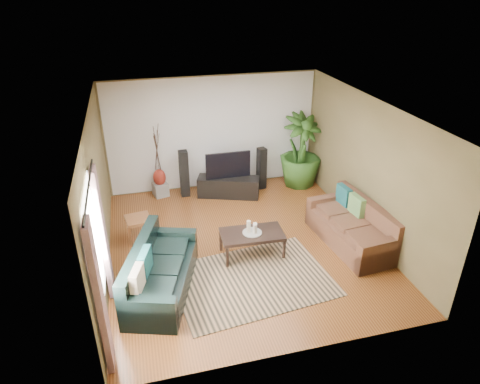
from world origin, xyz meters
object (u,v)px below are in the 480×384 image
object	(u,v)px
pedestal	(161,189)
sofa_right	(351,224)
sofa_left	(162,269)
side_table	(139,229)
potted_plant	(301,151)
speaker_left	(184,174)
tv_stand	(229,187)
coffee_table	(252,244)
vase	(159,177)
speaker_right	(262,168)
television	(228,165)

from	to	relation	value
pedestal	sofa_right	bearing A→B (deg)	-41.29
sofa_left	sofa_right	bearing A→B (deg)	-64.15
sofa_left	side_table	xyz separation A→B (m)	(-0.30, 1.65, -0.18)
potted_plant	pedestal	xyz separation A→B (m)	(-3.39, 0.24, -0.73)
sofa_right	speaker_left	distance (m)	3.99
speaker_left	potted_plant	xyz separation A→B (m)	(2.83, -0.11, 0.33)
speaker_left	pedestal	xyz separation A→B (m)	(-0.57, 0.13, -0.40)
sofa_left	tv_stand	distance (m)	3.54
sofa_left	pedestal	size ratio (longest dim) A/B	6.21
potted_plant	side_table	distance (m)	4.31
pedestal	potted_plant	bearing A→B (deg)	-4.11
coffee_table	pedestal	size ratio (longest dim) A/B	3.57
sofa_right	vase	bearing A→B (deg)	-137.23
speaker_left	speaker_right	size ratio (longest dim) A/B	1.09
speaker_right	tv_stand	bearing A→B (deg)	-176.41
television	side_table	distance (m)	2.60
coffee_table	side_table	xyz separation A→B (m)	(-2.00, 1.04, 0.01)
television	vase	world-z (taller)	television
speaker_left	potted_plant	size ratio (longest dim) A/B	0.63
pedestal	vase	xyz separation A→B (m)	(0.00, 0.00, 0.31)
television	speaker_right	distance (m)	0.94
potted_plant	coffee_table	bearing A→B (deg)	-126.92
sofa_left	speaker_left	distance (m)	3.43
tv_stand	vase	xyz separation A→B (m)	(-1.55, 0.43, 0.23)
tv_stand	side_table	distance (m)	2.53
speaker_left	sofa_left	bearing A→B (deg)	-105.25
sofa_right	potted_plant	bearing A→B (deg)	173.72
sofa_left	speaker_right	world-z (taller)	speaker_right
sofa_right	tv_stand	world-z (taller)	sofa_right
sofa_right	side_table	xyz separation A→B (m)	(-3.94, 1.15, -0.18)
tv_stand	vase	size ratio (longest dim) A/B	3.46
sofa_left	speaker_left	bearing A→B (deg)	4.00
vase	speaker_left	bearing A→B (deg)	-13.13
pedestal	vase	bearing A→B (deg)	0.00
sofa_right	coffee_table	distance (m)	1.95
side_table	pedestal	bearing A→B (deg)	72.54
vase	television	bearing A→B (deg)	-14.72
tv_stand	speaker_left	size ratio (longest dim) A/B	1.27
speaker_left	vase	world-z (taller)	speaker_left
sofa_left	pedestal	world-z (taller)	sofa_left
sofa_left	pedestal	bearing A→B (deg)	13.62
pedestal	coffee_table	bearing A→B (deg)	-63.27
sofa_right	pedestal	distance (m)	4.50
speaker_right	pedestal	distance (m)	2.46
sofa_right	vase	xyz separation A→B (m)	(-3.37, 2.96, 0.04)
sofa_right	vase	world-z (taller)	sofa_right
television	speaker_left	bearing A→B (deg)	164.38
speaker_right	vase	xyz separation A→B (m)	(-2.43, 0.19, -0.05)
side_table	speaker_left	bearing A→B (deg)	55.94
sofa_left	potted_plant	distance (m)	4.90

